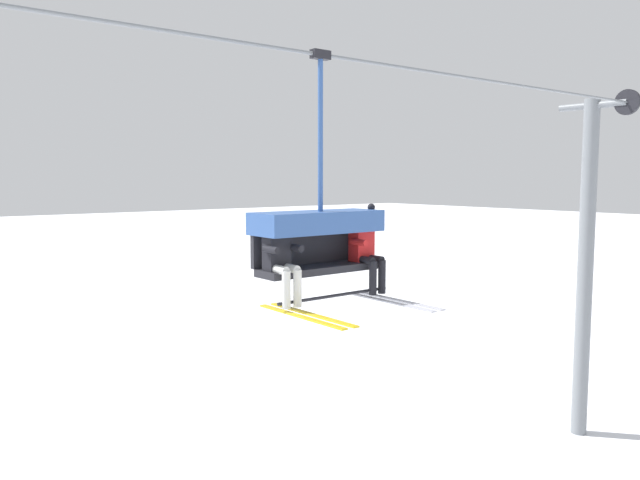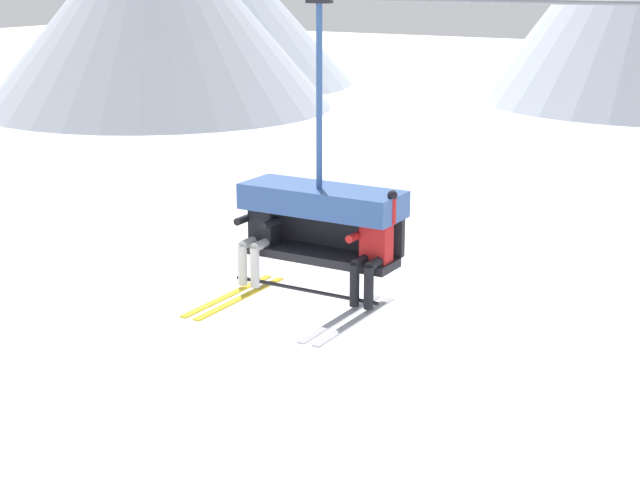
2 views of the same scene
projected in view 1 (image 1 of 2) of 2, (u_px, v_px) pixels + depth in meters
lift_tower_far at (586, 261)px, 14.64m from camera, size 0.36×1.88×8.08m
lift_cable at (349, 59)px, 8.68m from camera, size 18.17×0.05×0.05m
chairlift_chair at (317, 230)px, 8.67m from camera, size 1.91×0.74×3.32m
skier_black at (282, 259)px, 8.07m from camera, size 0.46×1.70×1.23m
skier_red at (367, 249)px, 8.99m from camera, size 0.48×1.70×1.34m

